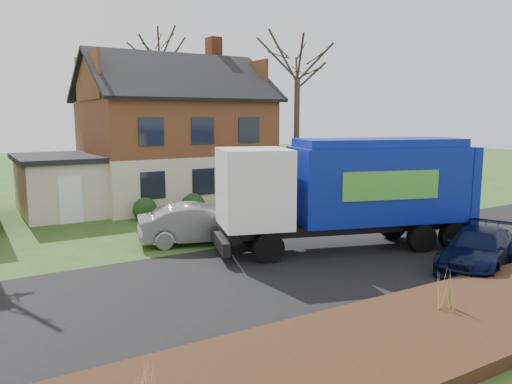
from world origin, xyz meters
TOP-DOWN VIEW (x-y plane):
  - ground at (0.00, 0.00)m, footprint 120.00×120.00m
  - road at (0.00, 0.00)m, footprint 80.00×7.00m
  - mulch_verge at (0.00, -5.30)m, footprint 80.00×3.50m
  - main_house at (1.49, 13.91)m, footprint 12.95×8.95m
  - garbage_truck at (3.51, 1.08)m, footprint 9.46×5.05m
  - silver_sedan at (-0.81, 4.62)m, footprint 4.73×2.69m
  - navy_wagon at (5.33, -2.69)m, footprint 4.55×3.19m
  - tree_front_east at (7.37, 9.89)m, footprint 3.46×3.46m
  - tree_back at (4.01, 21.38)m, footprint 3.83×3.83m
  - grass_clump_mid at (1.12, -4.93)m, footprint 0.35×0.29m

SIDE VIEW (x-z plane):
  - ground at x=0.00m, z-range 0.00..0.00m
  - road at x=0.00m, z-range 0.00..0.02m
  - mulch_verge at x=0.00m, z-range 0.00..0.30m
  - navy_wagon at x=5.33m, z-range 0.00..1.22m
  - silver_sedan at x=-0.81m, z-range 0.00..1.48m
  - grass_clump_mid at x=1.12m, z-range 0.30..1.27m
  - garbage_truck at x=3.51m, z-range 0.30..4.22m
  - main_house at x=1.49m, z-range -0.60..8.66m
  - tree_front_east at x=7.37m, z-range 3.00..12.61m
  - tree_back at x=4.01m, z-range 4.04..16.17m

